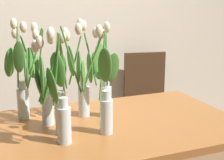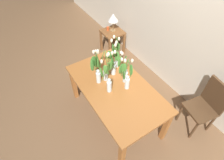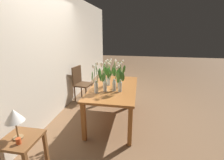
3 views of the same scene
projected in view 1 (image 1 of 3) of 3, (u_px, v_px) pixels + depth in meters
The scene contains 10 objects.
room_wall_rear at pixel (47, 7), 2.87m from camera, with size 9.00×0.10×2.70m, color beige.
dining_table at pixel (98, 141), 1.84m from camera, with size 1.60×0.90×0.74m.
tulip_vase_0 at pixel (102, 99), 1.65m from camera, with size 0.18×0.20×0.57m.
tulip_vase_1 at pixel (84, 86), 1.90m from camera, with size 0.23×0.16×0.53m.
tulip_vase_2 at pixel (23, 84), 1.86m from camera, with size 0.23×0.18×0.58m.
tulip_vase_3 at pixel (103, 83), 1.91m from camera, with size 0.21×0.19×0.57m.
tulip_vase_4 at pixel (63, 89), 1.67m from camera, with size 0.20×0.27×0.59m.
tulip_vase_5 at pixel (55, 99), 1.53m from camera, with size 0.18×0.16×0.56m.
tulip_vase_6 at pixel (42, 92), 1.79m from camera, with size 0.16×0.14×0.57m.
dining_chair at pixel (147, 96), 3.12m from camera, with size 0.46×0.46×0.93m.
Camera 1 is at (-0.56, -1.61, 1.42)m, focal length 52.75 mm.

